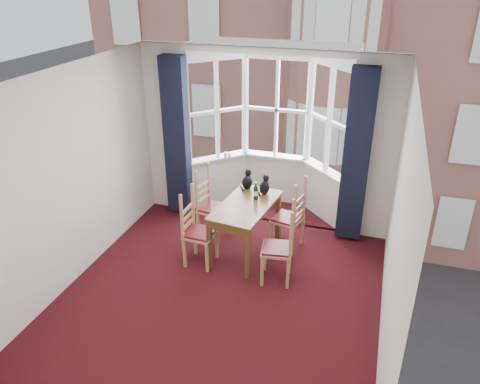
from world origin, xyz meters
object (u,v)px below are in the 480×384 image
at_px(dining_table, 246,211).
at_px(cat_right, 265,187).
at_px(wine_bottle, 256,192).
at_px(chair_left_far, 208,208).
at_px(cat_left, 247,181).
at_px(candle_short, 229,155).
at_px(chair_right_far, 293,221).
at_px(candle_tall, 226,155).
at_px(chair_right_near, 284,250).
at_px(chair_left_near, 194,233).

height_order(dining_table, cat_right, cat_right).
bearing_deg(wine_bottle, chair_left_far, 171.22).
height_order(cat_left, candle_short, cat_left).
relative_size(dining_table, wine_bottle, 4.99).
height_order(chair_right_far, cat_left, cat_left).
relative_size(chair_left_far, chair_right_far, 1.00).
xyz_separation_m(chair_right_far, cat_left, (-0.76, 0.20, 0.44)).
xyz_separation_m(dining_table, candle_tall, (-0.79, 1.42, 0.24)).
distance_m(chair_right_near, cat_right, 1.14).
relative_size(wine_bottle, candle_tall, 2.57).
bearing_deg(cat_right, chair_right_far, -12.76).
relative_size(chair_right_near, candle_short, 10.64).
bearing_deg(candle_tall, wine_bottle, -54.13).
bearing_deg(cat_right, chair_left_far, -173.05).
xyz_separation_m(chair_right_far, cat_right, (-0.47, 0.11, 0.44)).
bearing_deg(chair_left_near, chair_left_far, 95.94).
relative_size(cat_left, candle_tall, 2.84).
relative_size(chair_left_near, cat_right, 3.20).
xyz_separation_m(chair_right_near, wine_bottle, (-0.58, 0.69, 0.45)).
height_order(chair_left_near, chair_right_near, same).
xyz_separation_m(dining_table, chair_right_near, (0.67, -0.49, -0.21)).
height_order(chair_left_far, cat_right, cat_right).
bearing_deg(dining_table, chair_left_near, -144.30).
distance_m(dining_table, candle_tall, 1.64).
bearing_deg(chair_left_far, candle_tall, 94.92).
relative_size(chair_right_far, candle_tall, 8.84).
height_order(dining_table, chair_right_far, chair_right_far).
relative_size(chair_left_far, wine_bottle, 3.44).
height_order(chair_right_far, wine_bottle, wine_bottle).
bearing_deg(chair_left_near, chair_right_far, 31.32).
bearing_deg(dining_table, cat_right, 69.11).
bearing_deg(wine_bottle, cat_left, 124.71).
bearing_deg(cat_right, wine_bottle, -107.49).
relative_size(dining_table, chair_right_near, 1.45).
height_order(cat_left, wine_bottle, cat_left).
relative_size(cat_left, cat_right, 1.03).
bearing_deg(cat_right, chair_left_near, -132.02).
height_order(chair_right_far, candle_tall, candle_tall).
bearing_deg(cat_right, chair_right_near, -60.78).
bearing_deg(candle_short, candle_tall, -154.03).
distance_m(chair_right_far, candle_tall, 1.86).
bearing_deg(candle_short, chair_left_near, -86.60).
distance_m(chair_left_near, chair_right_far, 1.46).
xyz_separation_m(chair_right_far, candle_short, (-1.36, 1.13, 0.44)).
bearing_deg(candle_tall, cat_right, -46.19).
distance_m(wine_bottle, candle_short, 1.50).
height_order(dining_table, chair_left_far, chair_left_far).
relative_size(chair_left_far, candle_short, 10.64).
relative_size(cat_left, candle_short, 3.41).
distance_m(dining_table, cat_right, 0.50).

